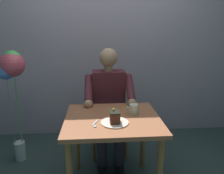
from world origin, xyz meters
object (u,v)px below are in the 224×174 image
(dessert_spoon, at_px, (95,125))
(balloon_display, at_px, (12,74))
(seated_person, at_px, (109,104))
(chair, at_px, (108,112))
(coffee_cup, at_px, (134,109))
(cake_slice, at_px, (115,117))
(dining_table, at_px, (113,128))

(dessert_spoon, bearing_deg, balloon_display, -37.37)
(seated_person, relative_size, balloon_display, 1.01)
(chair, distance_m, balloon_display, 1.15)
(coffee_cup, relative_size, dessert_spoon, 0.82)
(seated_person, bearing_deg, chair, -90.00)
(chair, xyz_separation_m, seated_person, (0.00, 0.17, 0.16))
(chair, bearing_deg, coffee_cup, 108.18)
(chair, height_order, balloon_display, balloon_display)
(chair, distance_m, dessert_spoon, 0.86)
(chair, distance_m, cake_slice, 0.84)
(dining_table, bearing_deg, coffee_cup, -159.91)
(dining_table, bearing_deg, cake_slice, 94.53)
(dining_table, height_order, chair, chair)
(cake_slice, xyz_separation_m, coffee_cup, (-0.19, -0.19, -0.01))
(dining_table, distance_m, seated_person, 0.51)
(chair, height_order, dessert_spoon, chair)
(dining_table, xyz_separation_m, seated_person, (0.00, -0.51, 0.05))
(dining_table, height_order, seated_person, seated_person)
(chair, bearing_deg, balloon_display, 8.93)
(cake_slice, bearing_deg, seated_person, -89.16)
(chair, bearing_deg, seated_person, 90.00)
(chair, relative_size, dessert_spoon, 6.42)
(chair, height_order, seated_person, seated_person)
(seated_person, distance_m, cake_slice, 0.63)
(seated_person, height_order, dessert_spoon, seated_person)
(cake_slice, relative_size, dessert_spoon, 0.80)
(dining_table, relative_size, coffee_cup, 7.17)
(coffee_cup, bearing_deg, seated_person, -65.39)
(seated_person, relative_size, coffee_cup, 11.01)
(balloon_display, bearing_deg, chair, -171.07)
(coffee_cup, xyz_separation_m, balloon_display, (1.21, -0.44, 0.25))
(dining_table, height_order, dessert_spoon, dessert_spoon)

